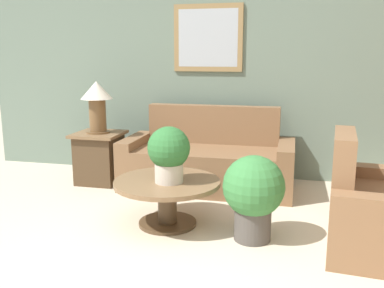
% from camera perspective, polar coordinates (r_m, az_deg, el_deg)
% --- Properties ---
extents(wall_back, '(6.42, 0.09, 2.60)m').
position_cam_1_polar(wall_back, '(5.42, 3.90, 9.47)').
color(wall_back, slate).
rests_on(wall_back, ground_plane).
extents(couch_main, '(1.95, 0.86, 0.93)m').
position_cam_1_polar(couch_main, '(4.99, 2.16, -2.42)').
color(couch_main, brown).
rests_on(couch_main, ground_plane).
extents(armchair, '(0.96, 1.15, 0.93)m').
position_cam_1_polar(armchair, '(3.75, 24.02, -8.40)').
color(armchair, brown).
rests_on(armchair, ground_plane).
extents(coffee_table, '(0.96, 0.96, 0.42)m').
position_cam_1_polar(coffee_table, '(3.90, -3.32, -6.47)').
color(coffee_table, '#4C3823').
rests_on(coffee_table, ground_plane).
extents(side_table, '(0.56, 0.56, 0.61)m').
position_cam_1_polar(side_table, '(5.30, -12.23, -1.72)').
color(side_table, '#4C3823').
rests_on(side_table, ground_plane).
extents(table_lamp, '(0.38, 0.38, 0.61)m').
position_cam_1_polar(table_lamp, '(5.19, -12.56, 5.77)').
color(table_lamp, brown).
rests_on(table_lamp, side_table).
extents(potted_plant_on_table, '(0.38, 0.38, 0.50)m').
position_cam_1_polar(potted_plant_on_table, '(3.75, -3.11, -1.08)').
color(potted_plant_on_table, beige).
rests_on(potted_plant_on_table, coffee_table).
extents(potted_plant_floor, '(0.52, 0.52, 0.73)m').
position_cam_1_polar(potted_plant_floor, '(3.59, 8.20, -6.41)').
color(potted_plant_floor, '#4C4742').
rests_on(potted_plant_floor, ground_plane).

